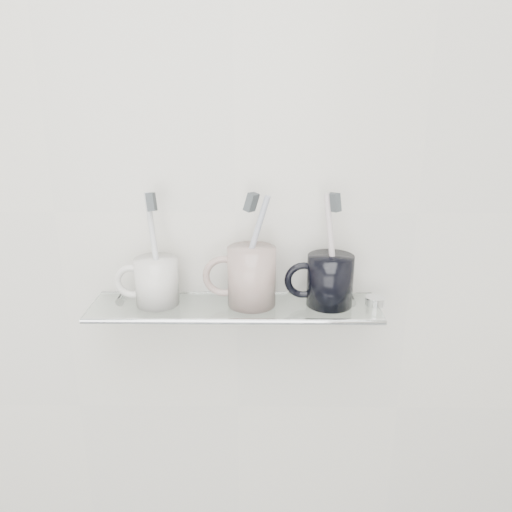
{
  "coord_description": "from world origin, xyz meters",
  "views": [
    {
      "loc": [
        0.04,
        0.24,
        1.45
      ],
      "look_at": [
        0.04,
        1.04,
        1.19
      ],
      "focal_mm": 35.0,
      "sensor_mm": 36.0,
      "label": 1
    }
  ],
  "objects_px": {
    "shelf_glass": "(235,307)",
    "mug_center": "(252,276)",
    "mug_left": "(157,281)",
    "mug_right": "(330,280)"
  },
  "relations": [
    {
      "from": "mug_left",
      "to": "mug_center",
      "type": "relative_size",
      "value": 0.81
    },
    {
      "from": "shelf_glass",
      "to": "mug_left",
      "type": "height_order",
      "value": "mug_left"
    },
    {
      "from": "shelf_glass",
      "to": "mug_right",
      "type": "xyz_separation_m",
      "value": [
        0.16,
        0.0,
        0.05
      ]
    },
    {
      "from": "mug_left",
      "to": "mug_right",
      "type": "height_order",
      "value": "mug_right"
    },
    {
      "from": "mug_left",
      "to": "mug_center",
      "type": "xyz_separation_m",
      "value": [
        0.16,
        0.0,
        0.01
      ]
    },
    {
      "from": "mug_left",
      "to": "shelf_glass",
      "type": "bearing_deg",
      "value": -22.95
    },
    {
      "from": "shelf_glass",
      "to": "mug_center",
      "type": "height_order",
      "value": "mug_center"
    },
    {
      "from": "mug_right",
      "to": "mug_center",
      "type": "bearing_deg",
      "value": -160.97
    },
    {
      "from": "mug_left",
      "to": "mug_right",
      "type": "distance_m",
      "value": 0.3
    },
    {
      "from": "mug_center",
      "to": "mug_right",
      "type": "height_order",
      "value": "mug_center"
    }
  ]
}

